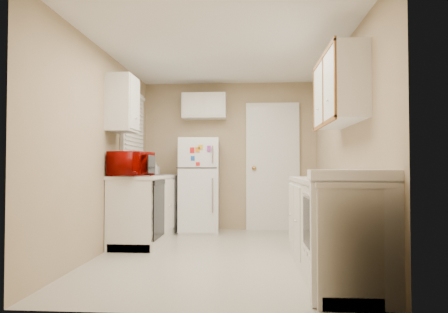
{
  "coord_description": "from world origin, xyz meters",
  "views": [
    {
      "loc": [
        0.34,
        -4.63,
        1.01
      ],
      "look_at": [
        0.0,
        0.5,
        1.15
      ],
      "focal_mm": 32.0,
      "sensor_mm": 36.0,
      "label": 1
    }
  ],
  "objects": [
    {
      "name": "wall_front",
      "position": [
        0.0,
        -1.9,
        1.2
      ],
      "size": [
        2.8,
        2.8,
        0.0
      ],
      "primitive_type": "plane",
      "color": "tan",
      "rests_on": "floor"
    },
    {
      "name": "sink",
      "position": [
        -1.1,
        1.05,
        0.86
      ],
      "size": [
        0.54,
        0.74,
        0.16
      ],
      "primitive_type": "cube",
      "color": "gray",
      "rests_on": "left_counter"
    },
    {
      "name": "stove",
      "position": [
        1.15,
        -1.36,
        0.5
      ],
      "size": [
        0.75,
        0.89,
        1.0
      ],
      "primitive_type": "cube",
      "rotation": [
        0.0,
        0.0,
        -0.11
      ],
      "color": "silver",
      "rests_on": "floor"
    },
    {
      "name": "wall_left",
      "position": [
        -1.4,
        0.0,
        1.2
      ],
      "size": [
        3.8,
        3.8,
        0.0
      ],
      "primitive_type": "plane",
      "color": "tan",
      "rests_on": "floor"
    },
    {
      "name": "wall_right",
      "position": [
        1.4,
        0.0,
        1.2
      ],
      "size": [
        3.8,
        3.8,
        0.0
      ],
      "primitive_type": "plane",
      "color": "tan",
      "rests_on": "floor"
    },
    {
      "name": "soap_bottle",
      "position": [
        -1.15,
        1.59,
        1.0
      ],
      "size": [
        0.09,
        0.09,
        0.18
      ],
      "primitive_type": "imported",
      "rotation": [
        0.0,
        0.0,
        -0.11
      ],
      "color": "silver",
      "rests_on": "left_counter"
    },
    {
      "name": "dishwasher",
      "position": [
        -0.81,
        0.3,
        0.49
      ],
      "size": [
        0.03,
        0.58,
        0.72
      ],
      "primitive_type": "cube",
      "color": "black",
      "rests_on": "floor"
    },
    {
      "name": "cabinet_over_fridge",
      "position": [
        -0.4,
        1.75,
        2.0
      ],
      "size": [
        0.7,
        0.3,
        0.4
      ],
      "primitive_type": "cube",
      "color": "silver",
      "rests_on": "wall_back"
    },
    {
      "name": "window_blinds",
      "position": [
        -1.36,
        1.05,
        1.6
      ],
      "size": [
        0.1,
        0.98,
        1.08
      ],
      "primitive_type": "cube",
      "color": "silver",
      "rests_on": "wall_left"
    },
    {
      "name": "microwave",
      "position": [
        -1.13,
        0.22,
        1.05
      ],
      "size": [
        0.6,
        0.41,
        0.36
      ],
      "primitive_type": "imported",
      "rotation": [
        0.0,
        0.0,
        1.35
      ],
      "color": "#7D0300",
      "rests_on": "left_counter"
    },
    {
      "name": "right_counter",
      "position": [
        1.1,
        -0.8,
        0.45
      ],
      "size": [
        0.6,
        2.0,
        0.9
      ],
      "primitive_type": "cube",
      "color": "silver",
      "rests_on": "floor"
    },
    {
      "name": "refrigerator",
      "position": [
        -0.46,
        1.54,
        0.73
      ],
      "size": [
        0.64,
        0.62,
        1.46
      ],
      "primitive_type": "cube",
      "rotation": [
        0.0,
        0.0,
        0.07
      ],
      "color": "silver",
      "rests_on": "floor"
    },
    {
      "name": "left_counter",
      "position": [
        -1.1,
        0.9,
        0.45
      ],
      "size": [
        0.6,
        1.8,
        0.9
      ],
      "primitive_type": "cube",
      "color": "silver",
      "rests_on": "floor"
    },
    {
      "name": "floor",
      "position": [
        0.0,
        0.0,
        0.0
      ],
      "size": [
        3.8,
        3.8,
        0.0
      ],
      "primitive_type": "plane",
      "color": "beige",
      "rests_on": "ground"
    },
    {
      "name": "wall_back",
      "position": [
        0.0,
        1.9,
        1.2
      ],
      "size": [
        2.8,
        2.8,
        0.0
      ],
      "primitive_type": "plane",
      "color": "tan",
      "rests_on": "floor"
    },
    {
      "name": "upper_cabinet_right",
      "position": [
        1.25,
        -0.5,
        1.8
      ],
      "size": [
        0.3,
        1.2,
        0.7
      ],
      "primitive_type": "cube",
      "color": "silver",
      "rests_on": "wall_right"
    },
    {
      "name": "upper_cabinet_left",
      "position": [
        -1.25,
        0.22,
        1.8
      ],
      "size": [
        0.3,
        0.45,
        0.7
      ],
      "primitive_type": "cube",
      "color": "silver",
      "rests_on": "wall_left"
    },
    {
      "name": "interior_door",
      "position": [
        0.7,
        1.86,
        1.02
      ],
      "size": [
        0.86,
        0.06,
        2.08
      ],
      "primitive_type": "cube",
      "color": "silver",
      "rests_on": "floor"
    },
    {
      "name": "ceiling",
      "position": [
        0.0,
        0.0,
        2.4
      ],
      "size": [
        3.8,
        3.8,
        0.0
      ],
      "primitive_type": "plane",
      "color": "white",
      "rests_on": "floor"
    }
  ]
}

